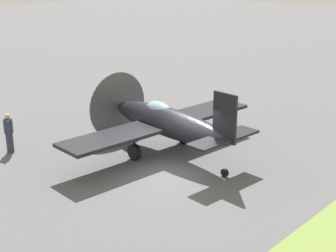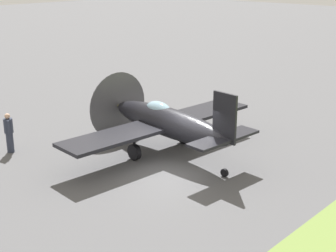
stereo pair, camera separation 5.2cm
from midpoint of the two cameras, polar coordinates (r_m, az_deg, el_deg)
ground_plane at (r=18.95m, az=0.53°, el=-5.61°), size 160.00×160.00×0.00m
airplane_lead at (r=20.51m, az=-0.37°, el=0.53°), size 9.56×7.56×3.40m
ground_crew_chief at (r=21.87m, az=-18.05°, el=-0.67°), size 0.38×0.58×1.73m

